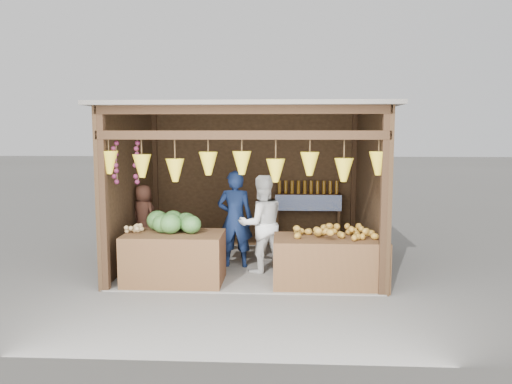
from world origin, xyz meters
TOP-DOWN VIEW (x-y plane):
  - ground at (0.00, 0.00)m, footprint 80.00×80.00m
  - stall_structure at (-0.03, -0.04)m, footprint 4.30×3.30m
  - back_shelf at (1.05, 1.28)m, footprint 1.25×0.32m
  - counter_left at (-1.04, -1.04)m, footprint 1.45×0.85m
  - counter_right at (1.25, -1.03)m, footprint 1.63×0.85m
  - stool at (-1.80, 0.06)m, footprint 0.33×0.33m
  - man_standing at (-0.22, -0.10)m, footprint 0.61×0.42m
  - woman_standing at (0.23, -0.37)m, footprint 0.92×0.83m
  - vendor_seated at (-1.80, 0.06)m, footprint 0.61×0.56m
  - melon_pile at (-1.05, -0.95)m, footprint 1.00×0.50m
  - tanfruit_pile at (-1.65, -1.05)m, footprint 0.34×0.40m
  - mango_pile at (1.32, -1.00)m, footprint 1.40×0.64m

SIDE VIEW (x-z plane):
  - ground at x=0.00m, z-range 0.00..0.00m
  - stool at x=-1.80m, z-range 0.00..0.31m
  - counter_right at x=1.25m, z-range 0.00..0.71m
  - counter_left at x=-1.04m, z-range 0.00..0.76m
  - woman_standing at x=0.23m, z-range 0.00..1.57m
  - man_standing at x=-0.22m, z-range 0.00..1.62m
  - mango_pile at x=1.32m, z-range 0.71..0.93m
  - tanfruit_pile at x=-1.65m, z-range 0.76..0.89m
  - vendor_seated at x=-1.80m, z-range 0.31..1.36m
  - back_shelf at x=1.05m, z-range 0.21..1.54m
  - melon_pile at x=-1.05m, z-range 0.76..1.08m
  - stall_structure at x=-0.03m, z-range 0.34..3.00m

